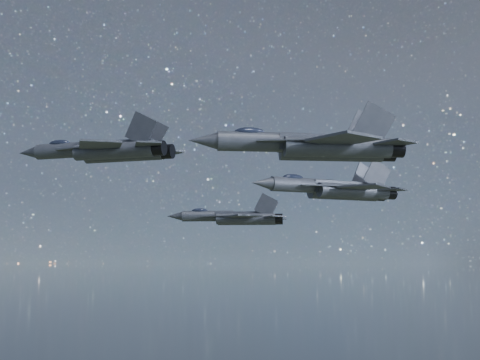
{
  "coord_description": "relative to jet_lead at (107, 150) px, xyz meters",
  "views": [
    {
      "loc": [
        -1.19,
        -72.54,
        133.57
      ],
      "look_at": [
        1.39,
        -0.68,
        142.59
      ],
      "focal_mm": 50.0,
      "sensor_mm": 36.0,
      "label": 1
    }
  ],
  "objects": [
    {
      "name": "jet_slot",
      "position": [
        24.87,
        11.47,
        -2.46
      ],
      "size": [
        18.79,
        12.49,
        4.78
      ],
      "rotation": [
        0.0,
        0.0,
        0.36
      ],
      "color": "#2F323A"
    },
    {
      "name": "jet_lead",
      "position": [
        0.0,
        0.0,
        0.0
      ],
      "size": [
        17.49,
        11.66,
        4.44
      ],
      "rotation": [
        0.0,
        0.0,
        -0.35
      ],
      "color": "#2F323A"
    },
    {
      "name": "jet_left",
      "position": [
        13.65,
        28.03,
        -4.65
      ],
      "size": [
        17.15,
        11.98,
        4.32
      ],
      "rotation": [
        0.0,
        0.0,
        -0.12
      ],
      "color": "#2F323A"
    },
    {
      "name": "jet_right",
      "position": [
        18.85,
        -12.78,
        -1.7
      ],
      "size": [
        17.85,
        12.58,
        4.51
      ],
      "rotation": [
        0.0,
        0.0,
        0.08
      ],
      "color": "#2F323A"
    }
  ]
}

